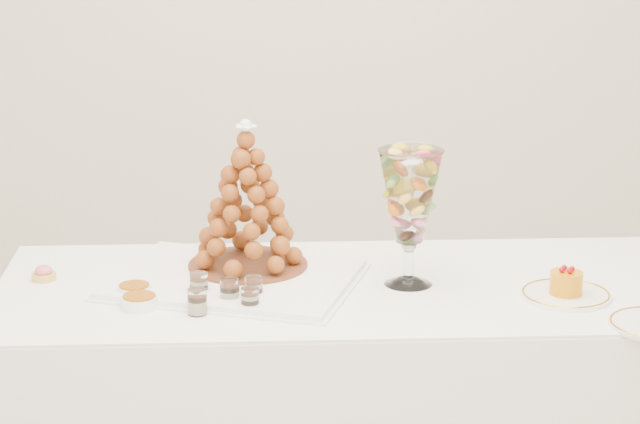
{
  "coord_description": "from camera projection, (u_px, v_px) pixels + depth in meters",
  "views": [
    {
      "loc": [
        0.01,
        -3.01,
        1.9
      ],
      "look_at": [
        0.02,
        0.22,
        0.96
      ],
      "focal_mm": 70.0,
      "sensor_mm": 36.0,
      "label": 1
    }
  ],
  "objects": [
    {
      "name": "verrine_a",
      "position": [
        199.0,
        285.0,
        3.31
      ],
      "size": [
        0.06,
        0.06,
        0.07
      ],
      "primitive_type": "cylinder",
      "rotation": [
        0.0,
        0.0,
        -0.2
      ],
      "color": "white",
      "rests_on": "buffet_table"
    },
    {
      "name": "verrine_b",
      "position": [
        230.0,
        292.0,
        3.25
      ],
      "size": [
        0.05,
        0.05,
        0.07
      ],
      "primitive_type": "cylinder",
      "rotation": [
        0.0,
        0.0,
        -0.01
      ],
      "color": "white",
      "rests_on": "buffet_table"
    },
    {
      "name": "croquembouche",
      "position": [
        247.0,
        196.0,
        3.44
      ],
      "size": [
        0.34,
        0.34,
        0.42
      ],
      "rotation": [
        0.0,
        0.0,
        -0.05
      ],
      "color": "brown",
      "rests_on": "lace_tray"
    },
    {
      "name": "lace_tray",
      "position": [
        234.0,
        280.0,
        3.41
      ],
      "size": [
        0.74,
        0.63,
        0.02
      ],
      "primitive_type": "cube",
      "rotation": [
        0.0,
        0.0,
        -0.28
      ],
      "color": "white",
      "rests_on": "buffet_table"
    },
    {
      "name": "pink_tart",
      "position": [
        44.0,
        274.0,
        3.44
      ],
      "size": [
        0.07,
        0.07,
        0.04
      ],
      "color": "tan",
      "rests_on": "buffet_table"
    },
    {
      "name": "macaron_vase",
      "position": [
        410.0,
        198.0,
        3.34
      ],
      "size": [
        0.17,
        0.17,
        0.38
      ],
      "color": "white",
      "rests_on": "buffet_table"
    },
    {
      "name": "cake_plate",
      "position": [
        566.0,
        295.0,
        3.31
      ],
      "size": [
        0.24,
        0.24,
        0.01
      ],
      "primitive_type": "cylinder",
      "color": "white",
      "rests_on": "buffet_table"
    },
    {
      "name": "verrine_e",
      "position": [
        250.0,
        300.0,
        3.2
      ],
      "size": [
        0.05,
        0.05,
        0.06
      ],
      "primitive_type": "cylinder",
      "rotation": [
        0.0,
        0.0,
        0.11
      ],
      "color": "white",
      "rests_on": "buffet_table"
    },
    {
      "name": "verrine_c",
      "position": [
        254.0,
        288.0,
        3.29
      ],
      "size": [
        0.06,
        0.06,
        0.06
      ],
      "primitive_type": "cylinder",
      "rotation": [
        0.0,
        0.0,
        -0.22
      ],
      "color": "white",
      "rests_on": "buffet_table"
    },
    {
      "name": "verrine_d",
      "position": [
        197.0,
        302.0,
        3.18
      ],
      "size": [
        0.06,
        0.06,
        0.07
      ],
      "primitive_type": "cylinder",
      "rotation": [
        0.0,
        0.0,
        0.2
      ],
      "color": "white",
      "rests_on": "buffet_table"
    },
    {
      "name": "ramekin_front",
      "position": [
        139.0,
        302.0,
        3.23
      ],
      "size": [
        0.1,
        0.1,
        0.03
      ],
      "primitive_type": "cylinder",
      "color": "white",
      "rests_on": "buffet_table"
    },
    {
      "name": "ramekin_back",
      "position": [
        134.0,
        291.0,
        3.32
      ],
      "size": [
        0.09,
        0.09,
        0.03
      ],
      "primitive_type": "cylinder",
      "color": "white",
      "rests_on": "buffet_table"
    },
    {
      "name": "buffet_table",
      "position": [
        357.0,
        411.0,
        3.51
      ],
      "size": [
        2.02,
        0.88,
        0.75
      ],
      "rotation": [
        0.0,
        0.0,
        0.05
      ],
      "color": "white",
      "rests_on": "ground"
    },
    {
      "name": "mousse_cake",
      "position": [
        566.0,
        282.0,
        3.3
      ],
      "size": [
        0.09,
        0.09,
        0.08
      ],
      "color": "orange",
      "rests_on": "cake_plate"
    }
  ]
}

